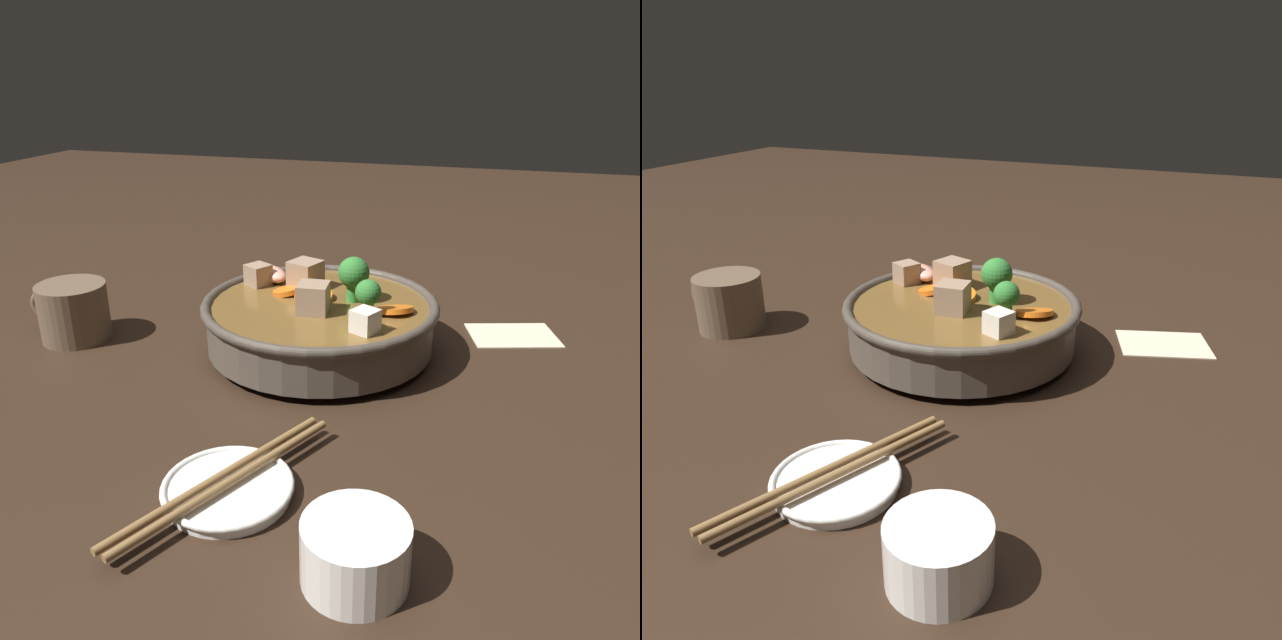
% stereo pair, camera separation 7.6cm
% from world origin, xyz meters
% --- Properties ---
extents(ground_plane, '(3.00, 3.00, 0.00)m').
position_xyz_m(ground_plane, '(0.00, 0.00, 0.00)').
color(ground_plane, black).
extents(stirfry_bowl, '(0.29, 0.29, 0.12)m').
position_xyz_m(stirfry_bowl, '(0.00, -0.00, 0.04)').
color(stirfry_bowl, '#51473D').
rests_on(stirfry_bowl, ground_plane).
extents(side_saucer, '(0.11, 0.11, 0.01)m').
position_xyz_m(side_saucer, '(-0.01, 0.29, 0.01)').
color(side_saucer, white).
rests_on(side_saucer, ground_plane).
extents(tea_cup, '(0.08, 0.08, 0.05)m').
position_xyz_m(tea_cup, '(-0.13, 0.35, 0.02)').
color(tea_cup, white).
rests_on(tea_cup, ground_plane).
extents(dark_mug, '(0.11, 0.09, 0.07)m').
position_xyz_m(dark_mug, '(0.31, 0.05, 0.04)').
color(dark_mug, brown).
rests_on(dark_mug, ground_plane).
extents(napkin, '(0.13, 0.11, 0.00)m').
position_xyz_m(napkin, '(-0.23, -0.12, 0.00)').
color(napkin, beige).
rests_on(napkin, ground_plane).
extents(chopsticks_pair, '(0.11, 0.21, 0.01)m').
position_xyz_m(chopsticks_pair, '(-0.01, 0.29, 0.02)').
color(chopsticks_pair, olive).
rests_on(chopsticks_pair, side_saucer).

